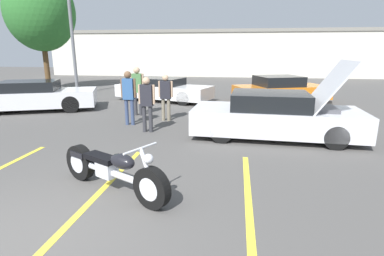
{
  "coord_description": "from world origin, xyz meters",
  "views": [
    {
      "loc": [
        2.73,
        -3.06,
        2.44
      ],
      "look_at": [
        1.79,
        3.22,
        0.8
      ],
      "focal_mm": 28.0,
      "sensor_mm": 36.0,
      "label": 1
    }
  ],
  "objects_px": {
    "parked_car_mid_row": "(163,90)",
    "spectator_far_lot": "(166,94)",
    "parked_car_right_row": "(280,90)",
    "spectator_by_show_car": "(147,100)",
    "motorcycle": "(112,170)",
    "parked_car_left_row": "(35,96)",
    "spectator_midground": "(137,87)",
    "spectator_near_motorcycle": "(129,93)",
    "light_pole": "(71,12)",
    "show_car_hood_open": "(276,116)",
    "tree_background": "(40,12)"
  },
  "relations": [
    {
      "from": "tree_background",
      "to": "show_car_hood_open",
      "type": "relative_size",
      "value": 1.48
    },
    {
      "from": "parked_car_right_row",
      "to": "spectator_far_lot",
      "type": "xyz_separation_m",
      "value": [
        -4.57,
        -4.65,
        0.36
      ]
    },
    {
      "from": "motorcycle",
      "to": "spectator_midground",
      "type": "distance_m",
      "value": 6.63
    },
    {
      "from": "light_pole",
      "to": "spectator_near_motorcycle",
      "type": "distance_m",
      "value": 9.45
    },
    {
      "from": "parked_car_right_row",
      "to": "parked_car_left_row",
      "type": "bearing_deg",
      "value": 177.69
    },
    {
      "from": "motorcycle",
      "to": "spectator_far_lot",
      "type": "relative_size",
      "value": 1.45
    },
    {
      "from": "motorcycle",
      "to": "spectator_by_show_car",
      "type": "relative_size",
      "value": 1.4
    },
    {
      "from": "spectator_midground",
      "to": "parked_car_mid_row",
      "type": "bearing_deg",
      "value": 87.92
    },
    {
      "from": "light_pole",
      "to": "show_car_hood_open",
      "type": "xyz_separation_m",
      "value": [
        10.28,
        -7.65,
        -3.84
      ]
    },
    {
      "from": "light_pole",
      "to": "spectator_midground",
      "type": "xyz_separation_m",
      "value": [
        5.38,
        -5.27,
        -3.36
      ]
    },
    {
      "from": "parked_car_right_row",
      "to": "spectator_midground",
      "type": "height_order",
      "value": "spectator_midground"
    },
    {
      "from": "tree_background",
      "to": "spectator_far_lot",
      "type": "xyz_separation_m",
      "value": [
        9.54,
        -7.53,
        -3.77
      ]
    },
    {
      "from": "parked_car_mid_row",
      "to": "spectator_far_lot",
      "type": "height_order",
      "value": "spectator_far_lot"
    },
    {
      "from": "spectator_near_motorcycle",
      "to": "spectator_far_lot",
      "type": "height_order",
      "value": "spectator_near_motorcycle"
    },
    {
      "from": "spectator_far_lot",
      "to": "parked_car_left_row",
      "type": "bearing_deg",
      "value": 169.82
    },
    {
      "from": "parked_car_right_row",
      "to": "spectator_far_lot",
      "type": "height_order",
      "value": "spectator_far_lot"
    },
    {
      "from": "parked_car_mid_row",
      "to": "light_pole",
      "type": "bearing_deg",
      "value": 179.83
    },
    {
      "from": "parked_car_mid_row",
      "to": "spectator_midground",
      "type": "xyz_separation_m",
      "value": [
        -0.13,
        -3.55,
        0.55
      ]
    },
    {
      "from": "spectator_midground",
      "to": "motorcycle",
      "type": "bearing_deg",
      "value": -75.56
    },
    {
      "from": "parked_car_right_row",
      "to": "spectator_by_show_car",
      "type": "relative_size",
      "value": 2.83
    },
    {
      "from": "show_car_hood_open",
      "to": "spectator_far_lot",
      "type": "distance_m",
      "value": 3.98
    },
    {
      "from": "show_car_hood_open",
      "to": "spectator_by_show_car",
      "type": "relative_size",
      "value": 2.84
    },
    {
      "from": "spectator_midground",
      "to": "spectator_far_lot",
      "type": "relative_size",
      "value": 1.13
    },
    {
      "from": "spectator_by_show_car",
      "to": "parked_car_left_row",
      "type": "bearing_deg",
      "value": 154.83
    },
    {
      "from": "show_car_hood_open",
      "to": "parked_car_right_row",
      "type": "xyz_separation_m",
      "value": [
        0.96,
        6.28,
        -0.02
      ]
    },
    {
      "from": "spectator_near_motorcycle",
      "to": "parked_car_left_row",
      "type": "bearing_deg",
      "value": 158.83
    },
    {
      "from": "parked_car_right_row",
      "to": "spectator_by_show_car",
      "type": "xyz_separation_m",
      "value": [
        -4.77,
        -6.27,
        0.39
      ]
    },
    {
      "from": "parked_car_left_row",
      "to": "spectator_midground",
      "type": "height_order",
      "value": "spectator_midground"
    },
    {
      "from": "spectator_near_motorcycle",
      "to": "spectator_by_show_car",
      "type": "xyz_separation_m",
      "value": [
        0.87,
        -0.81,
        -0.08
      ]
    },
    {
      "from": "show_car_hood_open",
      "to": "spectator_near_motorcycle",
      "type": "distance_m",
      "value": 4.77
    },
    {
      "from": "show_car_hood_open",
      "to": "parked_car_right_row",
      "type": "bearing_deg",
      "value": 84.31
    },
    {
      "from": "show_car_hood_open",
      "to": "spectator_far_lot",
      "type": "height_order",
      "value": "show_car_hood_open"
    },
    {
      "from": "parked_car_left_row",
      "to": "spectator_midground",
      "type": "distance_m",
      "value": 4.64
    },
    {
      "from": "motorcycle",
      "to": "spectator_far_lot",
      "type": "bearing_deg",
      "value": 121.28
    },
    {
      "from": "show_car_hood_open",
      "to": "parked_car_right_row",
      "type": "distance_m",
      "value": 6.36
    },
    {
      "from": "parked_car_right_row",
      "to": "tree_background",
      "type": "bearing_deg",
      "value": 147.2
    },
    {
      "from": "motorcycle",
      "to": "spectator_midground",
      "type": "xyz_separation_m",
      "value": [
        -1.64,
        6.38,
        0.7
      ]
    },
    {
      "from": "parked_car_mid_row",
      "to": "spectator_far_lot",
      "type": "relative_size",
      "value": 3.11
    },
    {
      "from": "show_car_hood_open",
      "to": "spectator_by_show_car",
      "type": "xyz_separation_m",
      "value": [
        -3.82,
        0.02,
        0.37
      ]
    },
    {
      "from": "parked_car_mid_row",
      "to": "parked_car_left_row",
      "type": "distance_m",
      "value": 5.73
    },
    {
      "from": "show_car_hood_open",
      "to": "parked_car_right_row",
      "type": "relative_size",
      "value": 1.0
    },
    {
      "from": "tree_background",
      "to": "parked_car_right_row",
      "type": "bearing_deg",
      "value": -11.53
    },
    {
      "from": "parked_car_left_row",
      "to": "parked_car_right_row",
      "type": "xyz_separation_m",
      "value": [
        10.46,
        3.59,
        0.01
      ]
    },
    {
      "from": "parked_car_left_row",
      "to": "parked_car_right_row",
      "type": "relative_size",
      "value": 1.08
    },
    {
      "from": "spectator_midground",
      "to": "parked_car_right_row",
      "type": "bearing_deg",
      "value": 33.75
    },
    {
      "from": "show_car_hood_open",
      "to": "tree_background",
      "type": "bearing_deg",
      "value": 148.1
    },
    {
      "from": "spectator_midground",
      "to": "spectator_near_motorcycle",
      "type": "bearing_deg",
      "value": -82.06
    },
    {
      "from": "parked_car_left_row",
      "to": "parked_car_right_row",
      "type": "height_order",
      "value": "parked_car_right_row"
    },
    {
      "from": "spectator_by_show_car",
      "to": "spectator_midground",
      "type": "bearing_deg",
      "value": 114.67
    },
    {
      "from": "spectator_far_lot",
      "to": "spectator_near_motorcycle",
      "type": "bearing_deg",
      "value": -142.75
    }
  ]
}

